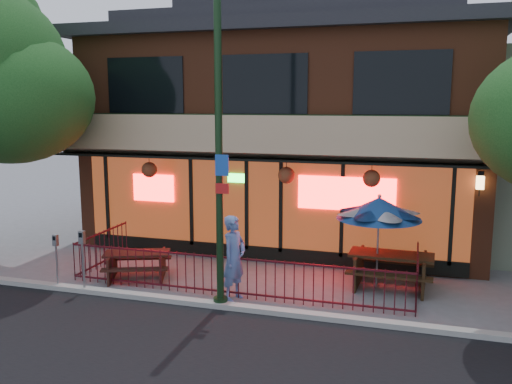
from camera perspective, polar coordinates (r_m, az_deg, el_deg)
ground at (r=12.79m, az=-3.11°, el=-11.26°), size 80.00×80.00×0.00m
curb at (r=12.33m, az=-3.91°, el=-11.78°), size 80.00×0.25×0.12m
restaurant_building at (r=18.81m, az=4.17°, el=8.23°), size 12.96×9.49×8.05m
patio_fence at (r=13.03m, az=-2.38°, el=-7.92°), size 8.44×2.62×1.00m
street_light at (r=11.67m, az=-3.90°, el=2.68°), size 0.43×0.32×7.00m
picnic_table_left at (r=14.40m, az=-12.39°, el=-7.13°), size 2.00×1.78×0.71m
picnic_table_right at (r=13.80m, az=14.02°, el=-7.50°), size 2.07×1.62×0.86m
patio_umbrella at (r=13.39m, az=12.83°, el=-1.68°), size 2.04×2.04×2.33m
pedestrian at (r=12.52m, az=-2.32°, el=-6.95°), size 0.66×0.83×1.98m
parking_meter_near at (r=13.60m, az=-17.79°, el=-5.93°), size 0.14×0.12×1.51m
parking_meter_far at (r=14.11m, az=-20.29°, el=-5.96°), size 0.12×0.11×1.35m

